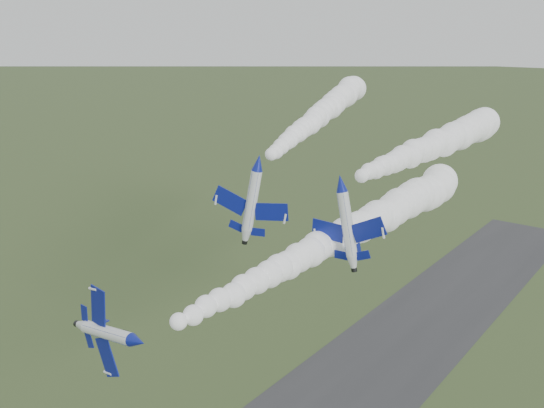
% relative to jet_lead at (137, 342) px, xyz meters
% --- Properties ---
extents(jet_lead, '(3.34, 11.47, 9.38)m').
position_rel_jet_lead_xyz_m(jet_lead, '(0.00, 0.00, 0.00)').
color(jet_lead, white).
extents(smoke_trail_jet_lead, '(8.38, 60.13, 5.64)m').
position_rel_jet_lead_xyz_m(smoke_trail_jet_lead, '(2.78, 32.15, 1.98)').
color(smoke_trail_jet_lead, white).
extents(jet_pair_left, '(10.70, 12.55, 3.55)m').
position_rel_jet_lead_xyz_m(jet_pair_left, '(-8.03, 28.44, 11.06)').
color(jet_pair_left, white).
extents(smoke_trail_jet_pair_left, '(29.72, 69.94, 5.72)m').
position_rel_jet_lead_xyz_m(smoke_trail_jet_pair_left, '(-21.27, 65.11, 12.72)').
color(smoke_trail_jet_pair_left, white).
extents(jet_pair_right, '(9.88, 12.12, 3.47)m').
position_rel_jet_lead_xyz_m(jet_pair_right, '(4.73, 28.22, 10.28)').
color(jet_pair_right, white).
extents(smoke_trail_jet_pair_right, '(7.01, 52.26, 5.62)m').
position_rel_jet_lead_xyz_m(smoke_trail_jet_pair_right, '(4.72, 56.87, 10.76)').
color(smoke_trail_jet_pair_right, white).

